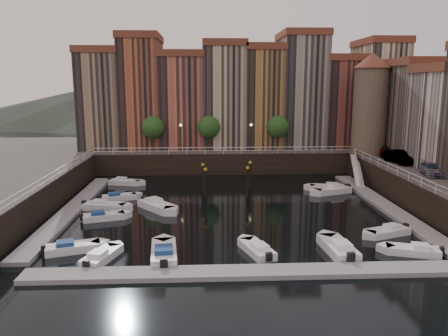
{
  "coord_description": "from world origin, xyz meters",
  "views": [
    {
      "loc": [
        -2.71,
        -44.62,
        12.77
      ],
      "look_at": [
        -0.47,
        4.0,
        3.33
      ],
      "focal_mm": 35.0,
      "sensor_mm": 36.0,
      "label": 1
    }
  ],
  "objects_px": {
    "car_a": "(386,151)",
    "car_c": "(431,170)",
    "gangway": "(357,169)",
    "boat_left_0": "(71,248)",
    "corner_tower": "(370,103)",
    "boat_left_2": "(104,206)",
    "boat_left_1": "(103,217)",
    "car_b": "(399,158)",
    "mooring_pilings": "(227,180)"
  },
  "relations": [
    {
      "from": "corner_tower",
      "to": "car_a",
      "type": "bearing_deg",
      "value": -43.51
    },
    {
      "from": "boat_left_2",
      "to": "gangway",
      "type": "bearing_deg",
      "value": 29.47
    },
    {
      "from": "mooring_pilings",
      "to": "boat_left_1",
      "type": "relative_size",
      "value": 1.46
    },
    {
      "from": "boat_left_0",
      "to": "mooring_pilings",
      "type": "bearing_deg",
      "value": 35.45
    },
    {
      "from": "boat_left_0",
      "to": "car_a",
      "type": "relative_size",
      "value": 0.95
    },
    {
      "from": "corner_tower",
      "to": "car_a",
      "type": "relative_size",
      "value": 2.99
    },
    {
      "from": "car_a",
      "to": "car_b",
      "type": "bearing_deg",
      "value": -79.1
    },
    {
      "from": "car_a",
      "to": "gangway",
      "type": "bearing_deg",
      "value": -133.05
    },
    {
      "from": "corner_tower",
      "to": "car_b",
      "type": "height_order",
      "value": "corner_tower"
    },
    {
      "from": "boat_left_0",
      "to": "gangway",
      "type": "bearing_deg",
      "value": 18.39
    },
    {
      "from": "mooring_pilings",
      "to": "car_a",
      "type": "distance_m",
      "value": 23.35
    },
    {
      "from": "boat_left_0",
      "to": "boat_left_2",
      "type": "relative_size",
      "value": 0.94
    },
    {
      "from": "boat_left_0",
      "to": "car_a",
      "type": "xyz_separation_m",
      "value": [
        34.93,
        24.96,
        3.45
      ]
    },
    {
      "from": "car_b",
      "to": "car_c",
      "type": "distance_m",
      "value": 6.95
    },
    {
      "from": "mooring_pilings",
      "to": "boat_left_0",
      "type": "relative_size",
      "value": 1.39
    },
    {
      "from": "gangway",
      "to": "boat_left_2",
      "type": "distance_m",
      "value": 32.09
    },
    {
      "from": "mooring_pilings",
      "to": "car_b",
      "type": "relative_size",
      "value": 1.25
    },
    {
      "from": "mooring_pilings",
      "to": "corner_tower",
      "type": "bearing_deg",
      "value": 24.83
    },
    {
      "from": "boat_left_0",
      "to": "car_a",
      "type": "distance_m",
      "value": 43.07
    },
    {
      "from": "mooring_pilings",
      "to": "car_b",
      "type": "height_order",
      "value": "car_b"
    },
    {
      "from": "gangway",
      "to": "boat_left_0",
      "type": "relative_size",
      "value": 1.89
    },
    {
      "from": "boat_left_1",
      "to": "boat_left_2",
      "type": "bearing_deg",
      "value": 84.0
    },
    {
      "from": "car_a",
      "to": "car_c",
      "type": "bearing_deg",
      "value": -73.28
    },
    {
      "from": "mooring_pilings",
      "to": "car_b",
      "type": "distance_m",
      "value": 21.56
    },
    {
      "from": "gangway",
      "to": "car_c",
      "type": "distance_m",
      "value": 10.86
    },
    {
      "from": "boat_left_1",
      "to": "car_b",
      "type": "xyz_separation_m",
      "value": [
        33.69,
        11.47,
        3.49
      ]
    },
    {
      "from": "boat_left_1",
      "to": "boat_left_2",
      "type": "xyz_separation_m",
      "value": [
        -0.67,
        3.5,
        0.04
      ]
    },
    {
      "from": "car_b",
      "to": "boat_left_1",
      "type": "bearing_deg",
      "value": -172.12
    },
    {
      "from": "car_a",
      "to": "mooring_pilings",
      "type": "bearing_deg",
      "value": -143.35
    },
    {
      "from": "car_a",
      "to": "car_b",
      "type": "xyz_separation_m",
      "value": [
        -0.67,
        -5.44,
        0.02
      ]
    },
    {
      "from": "mooring_pilings",
      "to": "car_b",
      "type": "bearing_deg",
      "value": 5.46
    },
    {
      "from": "car_c",
      "to": "corner_tower",
      "type": "bearing_deg",
      "value": 108.71
    },
    {
      "from": "boat_left_1",
      "to": "boat_left_2",
      "type": "relative_size",
      "value": 0.89
    },
    {
      "from": "gangway",
      "to": "car_a",
      "type": "relative_size",
      "value": 1.8
    },
    {
      "from": "mooring_pilings",
      "to": "boat_left_1",
      "type": "distance_m",
      "value": 15.58
    },
    {
      "from": "car_c",
      "to": "car_a",
      "type": "bearing_deg",
      "value": 100.84
    },
    {
      "from": "corner_tower",
      "to": "gangway",
      "type": "distance_m",
      "value": 9.86
    },
    {
      "from": "corner_tower",
      "to": "car_b",
      "type": "bearing_deg",
      "value": -80.21
    },
    {
      "from": "car_a",
      "to": "car_c",
      "type": "distance_m",
      "value": 12.38
    },
    {
      "from": "corner_tower",
      "to": "gangway",
      "type": "relative_size",
      "value": 1.66
    },
    {
      "from": "boat_left_2",
      "to": "car_b",
      "type": "relative_size",
      "value": 0.96
    },
    {
      "from": "car_b",
      "to": "car_c",
      "type": "xyz_separation_m",
      "value": [
        0.41,
        -6.94,
        -0.15
      ]
    },
    {
      "from": "gangway",
      "to": "car_b",
      "type": "xyz_separation_m",
      "value": [
        4.15,
        -2.76,
        1.89
      ]
    },
    {
      "from": "boat_left_0",
      "to": "boat_left_1",
      "type": "distance_m",
      "value": 8.07
    },
    {
      "from": "boat_left_0",
      "to": "boat_left_2",
      "type": "bearing_deg",
      "value": 72.39
    },
    {
      "from": "boat_left_2",
      "to": "car_c",
      "type": "xyz_separation_m",
      "value": [
        34.77,
        1.02,
        3.3
      ]
    },
    {
      "from": "boat_left_1",
      "to": "corner_tower",
      "type": "bearing_deg",
      "value": 13.18
    },
    {
      "from": "car_a",
      "to": "car_c",
      "type": "xyz_separation_m",
      "value": [
        -0.25,
        -12.37,
        -0.13
      ]
    },
    {
      "from": "gangway",
      "to": "car_c",
      "type": "bearing_deg",
      "value": -64.79
    },
    {
      "from": "boat_left_1",
      "to": "boat_left_0",
      "type": "bearing_deg",
      "value": -110.86
    }
  ]
}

